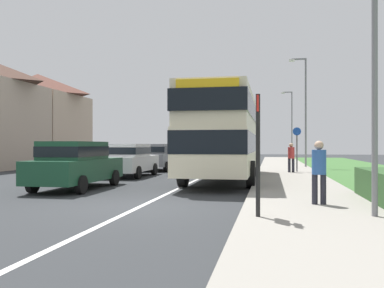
{
  "coord_description": "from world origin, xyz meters",
  "views": [
    {
      "loc": [
        3.24,
        -10.05,
        1.57
      ],
      "look_at": [
        0.52,
        4.31,
        1.6
      ],
      "focal_mm": 38.69,
      "sensor_mm": 36.0,
      "label": 1
    }
  ],
  "objects_px": {
    "parked_car_white": "(129,159)",
    "street_lamp_far": "(291,121)",
    "bus_stop_sign": "(258,146)",
    "cycle_route_sign": "(297,147)",
    "double_decker_bus": "(225,132)",
    "pedestrian_at_stop": "(319,169)",
    "parked_car_dark_green": "(76,163)",
    "pedestrian_walking_away": "(291,156)",
    "parked_car_grey": "(157,156)",
    "street_lamp_mid": "(304,105)",
    "street_lamp_near": "(369,11)"
  },
  "relations": [
    {
      "from": "parked_car_white",
      "to": "parked_car_dark_green",
      "type": "bearing_deg",
      "value": -89.22
    },
    {
      "from": "street_lamp_near",
      "to": "street_lamp_mid",
      "type": "height_order",
      "value": "street_lamp_near"
    },
    {
      "from": "bus_stop_sign",
      "to": "cycle_route_sign",
      "type": "bearing_deg",
      "value": 83.48
    },
    {
      "from": "parked_car_dark_green",
      "to": "pedestrian_walking_away",
      "type": "distance_m",
      "value": 11.81
    },
    {
      "from": "parked_car_white",
      "to": "street_lamp_near",
      "type": "xyz_separation_m",
      "value": [
        8.82,
        -10.45,
        3.42
      ]
    },
    {
      "from": "street_lamp_mid",
      "to": "parked_car_dark_green",
      "type": "bearing_deg",
      "value": -121.42
    },
    {
      "from": "parked_car_dark_green",
      "to": "pedestrian_at_stop",
      "type": "relative_size",
      "value": 2.74
    },
    {
      "from": "pedestrian_walking_away",
      "to": "cycle_route_sign",
      "type": "bearing_deg",
      "value": 63.13
    },
    {
      "from": "pedestrian_walking_away",
      "to": "cycle_route_sign",
      "type": "distance_m",
      "value": 0.86
    },
    {
      "from": "double_decker_bus",
      "to": "parked_car_grey",
      "type": "relative_size",
      "value": 2.61
    },
    {
      "from": "pedestrian_walking_away",
      "to": "parked_car_grey",
      "type": "bearing_deg",
      "value": 165.91
    },
    {
      "from": "double_decker_bus",
      "to": "street_lamp_far",
      "type": "xyz_separation_m",
      "value": [
        4.03,
        25.84,
        1.93
      ]
    },
    {
      "from": "parked_car_white",
      "to": "street_lamp_far",
      "type": "xyz_separation_m",
      "value": [
        8.93,
        24.34,
        3.18
      ]
    },
    {
      "from": "parked_car_white",
      "to": "street_lamp_mid",
      "type": "relative_size",
      "value": 0.6
    },
    {
      "from": "parked_car_white",
      "to": "street_lamp_far",
      "type": "relative_size",
      "value": 0.62
    },
    {
      "from": "double_decker_bus",
      "to": "pedestrian_walking_away",
      "type": "xyz_separation_m",
      "value": [
        3.03,
        4.52,
        -1.17
      ]
    },
    {
      "from": "parked_car_dark_green",
      "to": "bus_stop_sign",
      "type": "distance_m",
      "value": 8.31
    },
    {
      "from": "double_decker_bus",
      "to": "pedestrian_at_stop",
      "type": "relative_size",
      "value": 6.22
    },
    {
      "from": "pedestrian_at_stop",
      "to": "pedestrian_walking_away",
      "type": "relative_size",
      "value": 1.0
    },
    {
      "from": "pedestrian_walking_away",
      "to": "street_lamp_mid",
      "type": "distance_m",
      "value": 6.79
    },
    {
      "from": "parked_car_white",
      "to": "street_lamp_far",
      "type": "bearing_deg",
      "value": 69.85
    },
    {
      "from": "parked_car_dark_green",
      "to": "bus_stop_sign",
      "type": "relative_size",
      "value": 1.76
    },
    {
      "from": "double_decker_bus",
      "to": "bus_stop_sign",
      "type": "distance_m",
      "value": 9.59
    },
    {
      "from": "street_lamp_near",
      "to": "parked_car_grey",
      "type": "bearing_deg",
      "value": 119.62
    },
    {
      "from": "pedestrian_at_stop",
      "to": "parked_car_dark_green",
      "type": "bearing_deg",
      "value": 158.51
    },
    {
      "from": "parked_car_dark_green",
      "to": "street_lamp_near",
      "type": "height_order",
      "value": "street_lamp_near"
    },
    {
      "from": "parked_car_dark_green",
      "to": "parked_car_grey",
      "type": "height_order",
      "value": "parked_car_dark_green"
    },
    {
      "from": "parked_car_dark_green",
      "to": "pedestrian_walking_away",
      "type": "bearing_deg",
      "value": 48.33
    },
    {
      "from": "parked_car_dark_green",
      "to": "bus_stop_sign",
      "type": "xyz_separation_m",
      "value": [
        6.52,
        -5.12,
        0.62
      ]
    },
    {
      "from": "parked_car_grey",
      "to": "street_lamp_mid",
      "type": "xyz_separation_m",
      "value": [
        9.01,
        3.88,
        3.31
      ]
    },
    {
      "from": "cycle_route_sign",
      "to": "pedestrian_at_stop",
      "type": "bearing_deg",
      "value": -91.17
    },
    {
      "from": "parked_car_white",
      "to": "parked_car_grey",
      "type": "distance_m",
      "value": 5.01
    },
    {
      "from": "parked_car_dark_green",
      "to": "street_lamp_far",
      "type": "relative_size",
      "value": 0.65
    },
    {
      "from": "parked_car_grey",
      "to": "bus_stop_sign",
      "type": "distance_m",
      "value": 17.23
    },
    {
      "from": "parked_car_grey",
      "to": "street_lamp_far",
      "type": "xyz_separation_m",
      "value": [
        8.89,
        19.34,
        3.18
      ]
    },
    {
      "from": "street_lamp_near",
      "to": "pedestrian_at_stop",
      "type": "bearing_deg",
      "value": 118.08
    },
    {
      "from": "pedestrian_at_stop",
      "to": "street_lamp_mid",
      "type": "relative_size",
      "value": 0.23
    },
    {
      "from": "street_lamp_far",
      "to": "pedestrian_at_stop",
      "type": "bearing_deg",
      "value": -91.59
    },
    {
      "from": "parked_car_white",
      "to": "street_lamp_near",
      "type": "bearing_deg",
      "value": -49.82
    },
    {
      "from": "parked_car_grey",
      "to": "bus_stop_sign",
      "type": "bearing_deg",
      "value": -67.61
    },
    {
      "from": "parked_car_grey",
      "to": "pedestrian_at_stop",
      "type": "xyz_separation_m",
      "value": [
        7.97,
        -13.93,
        0.08
      ]
    },
    {
      "from": "pedestrian_at_stop",
      "to": "cycle_route_sign",
      "type": "bearing_deg",
      "value": 88.83
    },
    {
      "from": "parked_car_dark_green",
      "to": "parked_car_grey",
      "type": "distance_m",
      "value": 10.8
    },
    {
      "from": "parked_car_grey",
      "to": "parked_car_dark_green",
      "type": "bearing_deg",
      "value": -89.78
    },
    {
      "from": "parked_car_white",
      "to": "pedestrian_at_stop",
      "type": "relative_size",
      "value": 2.64
    },
    {
      "from": "double_decker_bus",
      "to": "parked_car_white",
      "type": "relative_size",
      "value": 2.36
    },
    {
      "from": "parked_car_grey",
      "to": "street_lamp_near",
      "type": "xyz_separation_m",
      "value": [
        8.79,
        -15.46,
        3.42
      ]
    },
    {
      "from": "pedestrian_at_stop",
      "to": "cycle_route_sign",
      "type": "height_order",
      "value": "cycle_route_sign"
    },
    {
      "from": "cycle_route_sign",
      "to": "street_lamp_near",
      "type": "xyz_separation_m",
      "value": [
        0.56,
        -14.13,
        2.88
      ]
    },
    {
      "from": "double_decker_bus",
      "to": "bus_stop_sign",
      "type": "relative_size",
      "value": 4.0
    }
  ]
}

